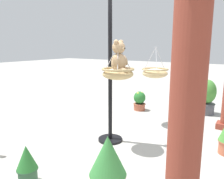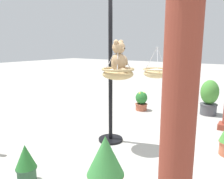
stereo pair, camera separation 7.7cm
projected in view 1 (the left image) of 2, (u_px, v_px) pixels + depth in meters
name	position (u px, v px, depth m)	size (l,w,h in m)	color
ground_plane	(108.00, 147.00, 3.88)	(40.00, 40.00, 0.00)	#ADAAA3
display_pole_central	(110.00, 96.00, 3.97)	(0.44, 0.44, 2.60)	black
hanging_basket_with_teddy	(118.00, 73.00, 3.63)	(0.53, 0.53, 0.55)	tan
teddy_bear	(119.00, 59.00, 3.57)	(0.36, 0.32, 0.53)	tan
hanging_basket_left_high	(155.00, 73.00, 4.77)	(0.56, 0.56, 0.65)	tan
greenhouse_pillar_right	(186.00, 123.00, 1.38)	(0.40, 0.40, 2.58)	brown
potted_plant_fern_front	(27.00, 164.00, 2.80)	(0.27, 0.27, 0.51)	#2D5638
potted_plant_flowering_red	(207.00, 97.00, 5.65)	(0.43, 0.43, 0.88)	#4C4C51
potted_plant_small_succulent	(108.00, 166.00, 2.55)	(0.43, 0.43, 0.73)	#AD563D
potted_plant_broad_leaf	(140.00, 101.00, 6.03)	(0.33, 0.33, 0.51)	#AD563D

